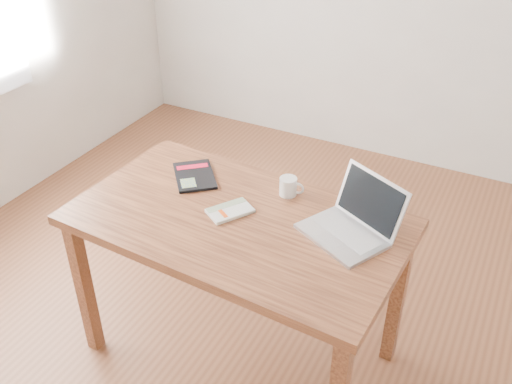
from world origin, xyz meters
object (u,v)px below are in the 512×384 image
at_px(laptop, 352,223).
at_px(black_guidebook, 195,176).
at_px(white_guidebook, 230,211).
at_px(coffee_mug, 289,186).
at_px(desk, 238,236).

bearing_deg(laptop, black_guidebook, -157.96).
distance_m(black_guidebook, laptop, 0.74).
height_order(white_guidebook, coffee_mug, coffee_mug).
bearing_deg(white_guidebook, desk, 9.06).
bearing_deg(coffee_mug, white_guidebook, -130.08).
bearing_deg(desk, coffee_mug, 69.31).
distance_m(desk, coffee_mug, 0.29).
height_order(desk, black_guidebook, black_guidebook).
xyz_separation_m(desk, laptop, (0.43, 0.11, 0.13)).
bearing_deg(black_guidebook, desk, -70.50).
bearing_deg(coffee_mug, laptop, -27.78).
xyz_separation_m(desk, black_guidebook, (-0.31, 0.18, 0.10)).
height_order(black_guidebook, coffee_mug, coffee_mug).
relative_size(laptop, coffee_mug, 3.78).
bearing_deg(coffee_mug, desk, -119.80).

